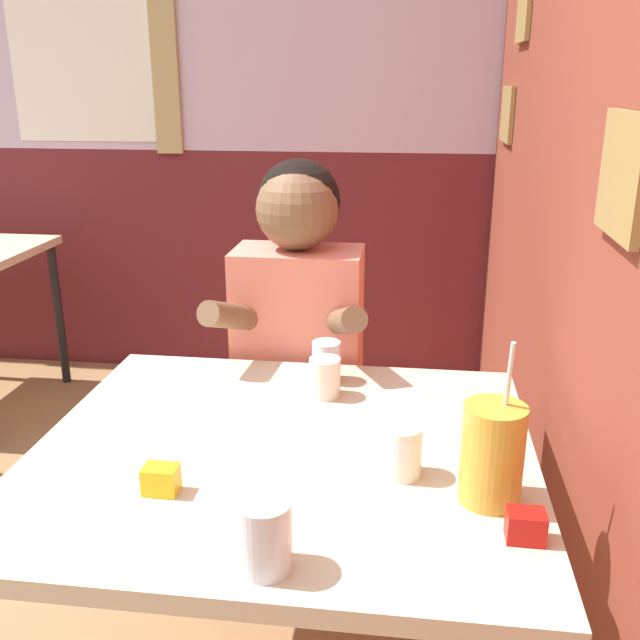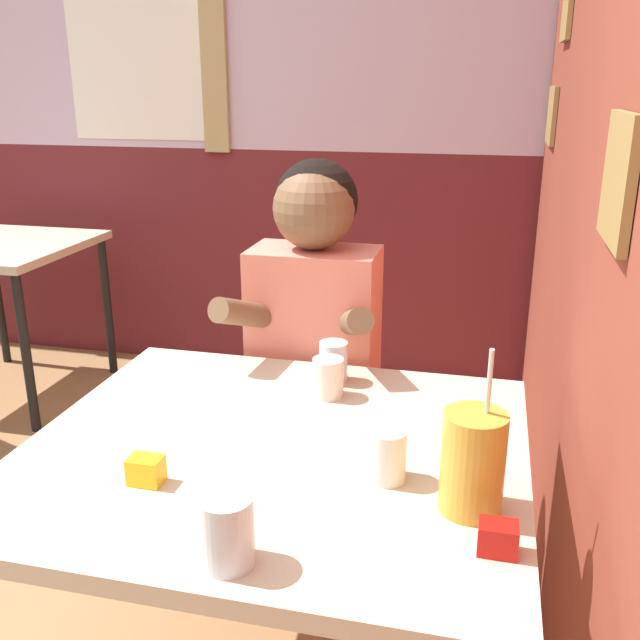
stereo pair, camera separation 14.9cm
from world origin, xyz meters
name	(u,v)px [view 1 (the left image)]	position (x,y,z in m)	size (l,w,h in m)	color
brick_wall_right	(561,104)	(1.53, 1.24, 1.35)	(0.08, 4.47, 2.70)	brown
back_wall	(165,92)	(-0.01, 2.50, 1.36)	(6.00, 0.09, 2.70)	silver
main_table	(284,475)	(0.91, 0.41, 0.66)	(0.98, 0.88, 0.73)	beige
person_seated	(299,367)	(0.85, 0.98, 0.66)	(0.42, 0.41, 1.22)	#EA7F6B
cocktail_pitcher	(492,454)	(1.30, 0.27, 0.81)	(0.11, 0.11, 0.30)	gold
glass_near_pitcher	(326,361)	(0.96, 0.74, 0.77)	(0.07, 0.07, 0.10)	silver
glass_center	(402,451)	(1.15, 0.33, 0.77)	(0.07, 0.07, 0.10)	silver
glass_far_side	(325,377)	(0.96, 0.66, 0.77)	(0.07, 0.07, 0.09)	silver
glass_by_brick	(264,535)	(0.95, 0.04, 0.78)	(0.08, 0.08, 0.11)	silver
condiment_ketchup	(526,526)	(1.34, 0.16, 0.75)	(0.06, 0.04, 0.05)	#B7140F
condiment_mustard	(161,479)	(0.73, 0.22, 0.75)	(0.06, 0.04, 0.05)	yellow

